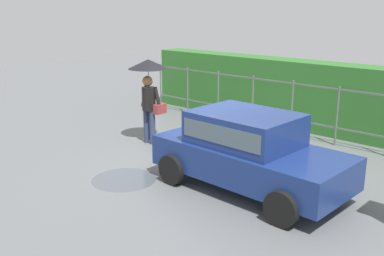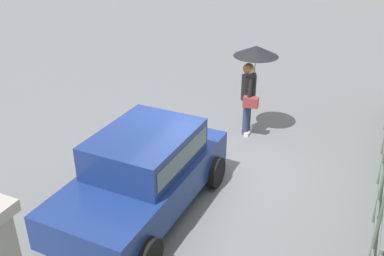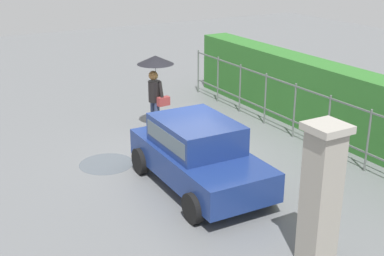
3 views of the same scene
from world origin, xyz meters
name	(u,v)px [view 2 (image 2 of 3)]	position (x,y,z in m)	size (l,w,h in m)	color
ground_plane	(209,174)	(0.00, 0.00, 0.00)	(40.00, 40.00, 0.00)	slate
car	(144,170)	(1.50, -0.59, 0.80)	(3.77, 1.92, 1.48)	navy
pedestrian	(253,69)	(-2.10, 0.18, 1.60)	(1.00, 1.00, 2.11)	#2D3856
fence_section	(383,181)	(0.23, 3.14, 0.83)	(10.19, 0.05, 1.50)	#59605B
puddle_near	(142,142)	(-0.59, -1.90, 0.00)	(1.30, 1.30, 0.00)	#4C545B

